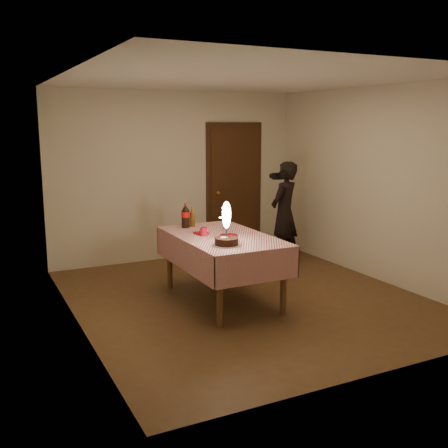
{
  "coord_description": "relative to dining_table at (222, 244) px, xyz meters",
  "views": [
    {
      "loc": [
        -2.97,
        -5.38,
        2.1
      ],
      "look_at": [
        -0.3,
        -0.01,
        0.95
      ],
      "focal_mm": 42.0,
      "sensor_mm": 36.0,
      "label": 1
    }
  ],
  "objects": [
    {
      "name": "napkin_stack",
      "position": [
        -0.18,
        0.19,
        0.12
      ],
      "size": [
        0.15,
        0.15,
        0.02
      ],
      "primitive_type": "cube",
      "color": "#AF1415",
      "rests_on": "dining_table"
    },
    {
      "name": "red_cup",
      "position": [
        -0.21,
        0.08,
        0.16
      ],
      "size": [
        0.08,
        0.08,
        0.1
      ],
      "primitive_type": "cylinder",
      "color": "#B40C26",
      "rests_on": "dining_table"
    },
    {
      "name": "cola_bottle",
      "position": [
        -0.2,
        0.63,
        0.26
      ],
      "size": [
        0.1,
        0.1,
        0.32
      ],
      "color": "black",
      "rests_on": "dining_table"
    },
    {
      "name": "photographer",
      "position": [
        1.63,
        1.18,
        0.08
      ],
      "size": [
        0.67,
        0.6,
        1.55
      ],
      "color": "black",
      "rests_on": "ground"
    },
    {
      "name": "amber_bottle_left",
      "position": [
        -0.1,
        0.66,
        0.23
      ],
      "size": [
        0.06,
        0.06,
        0.25
      ],
      "color": "#57350E",
      "rests_on": "dining_table"
    },
    {
      "name": "birthday_cake",
      "position": [
        -0.18,
        -0.47,
        0.23
      ],
      "size": [
        0.32,
        0.32,
        0.48
      ],
      "color": "white",
      "rests_on": "dining_table"
    },
    {
      "name": "room_shell",
      "position": [
        0.33,
        0.03,
        0.96
      ],
      "size": [
        4.04,
        4.54,
        2.62
      ],
      "color": "beige",
      "rests_on": "ground"
    },
    {
      "name": "ground",
      "position": [
        0.3,
        -0.04,
        -0.7
      ],
      "size": [
        4.0,
        4.5,
        0.01
      ],
      "primitive_type": "cube",
      "color": "brown",
      "rests_on": "ground"
    },
    {
      "name": "clear_cup",
      "position": [
        0.04,
        -0.0,
        0.15
      ],
      "size": [
        0.07,
        0.07,
        0.09
      ],
      "primitive_type": "cylinder",
      "color": "silver",
      "rests_on": "dining_table"
    },
    {
      "name": "red_plate",
      "position": [
        0.06,
        -0.05,
        0.11
      ],
      "size": [
        0.22,
        0.22,
        0.01
      ],
      "primitive_type": "cylinder",
      "color": "#A60B20",
      "rests_on": "dining_table"
    },
    {
      "name": "dining_table",
      "position": [
        0.0,
        0.0,
        0.0
      ],
      "size": [
        1.02,
        1.72,
        0.8
      ],
      "color": "brown",
      "rests_on": "ground"
    }
  ]
}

